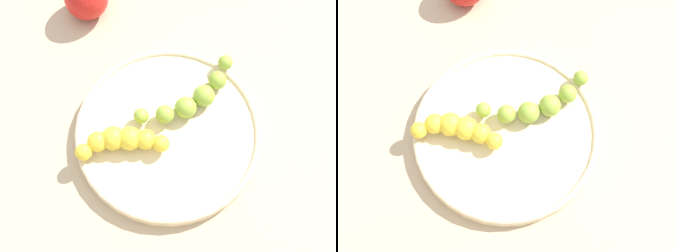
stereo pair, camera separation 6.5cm
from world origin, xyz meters
The scene contains 4 objects.
ground_plane centered at (0.00, 0.00, 0.00)m, with size 2.40×2.40×0.00m, color tan.
fruit_bowl centered at (0.00, 0.00, 0.01)m, with size 0.28×0.28×0.02m.
banana_green centered at (0.04, 0.04, 0.04)m, with size 0.17×0.09×0.03m.
banana_yellow centered at (-0.07, -0.01, 0.04)m, with size 0.13×0.05×0.03m.
Camera 1 is at (-0.06, -0.24, 0.65)m, focal length 48.79 mm.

